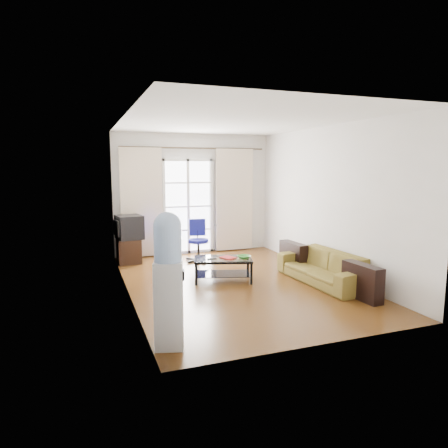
# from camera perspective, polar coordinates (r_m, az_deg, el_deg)

# --- Properties ---
(floor) EXTENTS (5.20, 5.20, 0.00)m
(floor) POSITION_cam_1_polar(r_m,az_deg,el_deg) (6.94, 1.65, -8.28)
(floor) COLOR brown
(floor) RESTS_ON ground
(ceiling) EXTENTS (5.20, 5.20, 0.00)m
(ceiling) POSITION_cam_1_polar(r_m,az_deg,el_deg) (6.70, 1.75, 14.45)
(ceiling) COLOR white
(ceiling) RESTS_ON wall_back
(wall_back) EXTENTS (3.60, 0.02, 2.70)m
(wall_back) POSITION_cam_1_polar(r_m,az_deg,el_deg) (9.15, -4.34, 4.28)
(wall_back) COLOR silver
(wall_back) RESTS_ON floor
(wall_front) EXTENTS (3.60, 0.02, 2.70)m
(wall_front) POSITION_cam_1_polar(r_m,az_deg,el_deg) (4.39, 14.31, -0.15)
(wall_front) COLOR silver
(wall_front) RESTS_ON floor
(wall_left) EXTENTS (0.02, 5.20, 2.70)m
(wall_left) POSITION_cam_1_polar(r_m,az_deg,el_deg) (6.25, -13.83, 2.28)
(wall_left) COLOR silver
(wall_left) RESTS_ON floor
(wall_right) EXTENTS (0.02, 5.20, 2.70)m
(wall_right) POSITION_cam_1_polar(r_m,az_deg,el_deg) (7.54, 14.54, 3.22)
(wall_right) COLOR silver
(wall_right) RESTS_ON floor
(french_door) EXTENTS (1.16, 0.06, 2.15)m
(french_door) POSITION_cam_1_polar(r_m,az_deg,el_deg) (9.08, -5.14, 2.50)
(french_door) COLOR white
(french_door) RESTS_ON wall_back
(curtain_rod) EXTENTS (3.30, 0.04, 0.04)m
(curtain_rod) POSITION_cam_1_polar(r_m,az_deg,el_deg) (9.04, -4.24, 10.77)
(curtain_rod) COLOR #4C3F2D
(curtain_rod) RESTS_ON wall_back
(curtain_left) EXTENTS (0.90, 0.07, 2.35)m
(curtain_left) POSITION_cam_1_polar(r_m,az_deg,el_deg) (8.79, -11.68, 3.00)
(curtain_left) COLOR beige
(curtain_left) RESTS_ON curtain_rod
(curtain_right) EXTENTS (0.90, 0.07, 2.35)m
(curtain_right) POSITION_cam_1_polar(r_m,az_deg,el_deg) (9.35, 1.49, 3.46)
(curtain_right) COLOR beige
(curtain_right) RESTS_ON curtain_rod
(radiator) EXTENTS (0.64, 0.12, 0.64)m
(radiator) POSITION_cam_1_polar(r_m,az_deg,el_deg) (9.42, 0.58, -1.83)
(radiator) COLOR gray
(radiator) RESTS_ON floor
(sofa) EXTENTS (1.93, 0.94, 0.54)m
(sofa) POSITION_cam_1_polar(r_m,az_deg,el_deg) (7.05, 14.00, -6.00)
(sofa) COLOR brown
(sofa) RESTS_ON floor
(coffee_table) EXTENTS (1.11, 0.83, 0.40)m
(coffee_table) POSITION_cam_1_polar(r_m,az_deg,el_deg) (6.96, -0.15, -6.04)
(coffee_table) COLOR silver
(coffee_table) RESTS_ON floor
(bowl) EXTENTS (0.33, 0.33, 0.05)m
(bowl) POSITION_cam_1_polar(r_m,az_deg,el_deg) (6.89, 2.85, -4.74)
(bowl) COLOR #349044
(bowl) RESTS_ON coffee_table
(book) EXTENTS (0.37, 0.39, 0.02)m
(book) POSITION_cam_1_polar(r_m,az_deg,el_deg) (6.83, -0.02, -4.97)
(book) COLOR #A91814
(book) RESTS_ON coffee_table
(remote) EXTENTS (0.16, 0.04, 0.02)m
(remote) POSITION_cam_1_polar(r_m,az_deg,el_deg) (6.85, -1.76, -4.96)
(remote) COLOR black
(remote) RESTS_ON coffee_table
(tv_stand) EXTENTS (0.46, 0.68, 0.50)m
(tv_stand) POSITION_cam_1_polar(r_m,az_deg,el_deg) (8.56, -13.46, -3.62)
(tv_stand) COLOR black
(tv_stand) RESTS_ON floor
(crt_tv) EXTENTS (0.60, 0.60, 0.48)m
(crt_tv) POSITION_cam_1_polar(r_m,az_deg,el_deg) (8.40, -13.52, -0.44)
(crt_tv) COLOR black
(crt_tv) RESTS_ON tv_stand
(task_chair) EXTENTS (0.69, 0.69, 0.87)m
(task_chair) POSITION_cam_1_polar(r_m,az_deg,el_deg) (8.42, -3.69, -3.55)
(task_chair) COLOR black
(task_chair) RESTS_ON floor
(water_cooler) EXTENTS (0.38, 0.38, 1.50)m
(water_cooler) POSITION_cam_1_polar(r_m,az_deg,el_deg) (4.37, -7.95, -7.58)
(water_cooler) COLOR silver
(water_cooler) RESTS_ON floor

